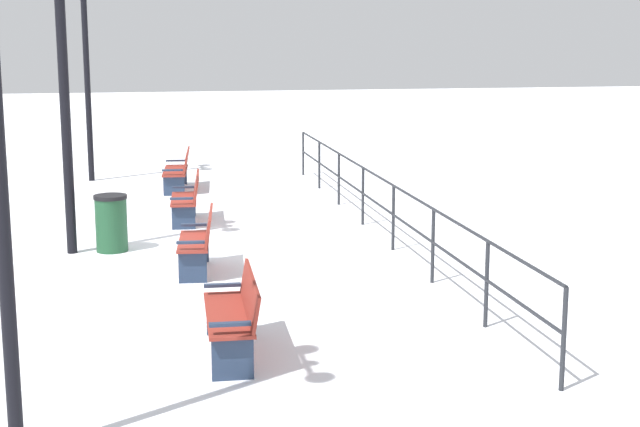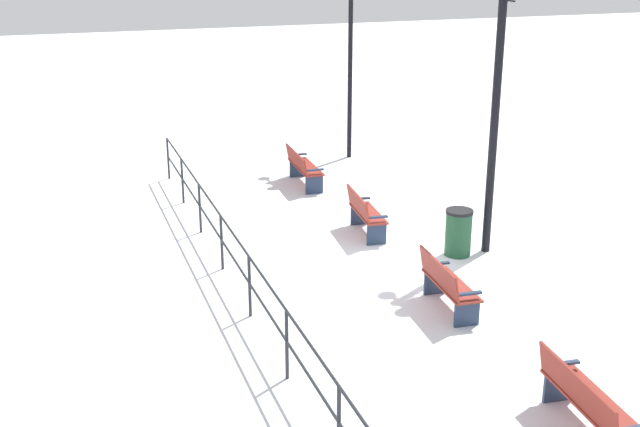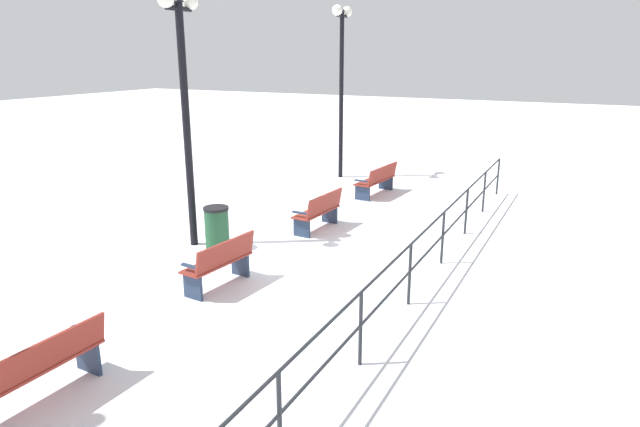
{
  "view_description": "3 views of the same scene",
  "coord_description": "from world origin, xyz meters",
  "px_view_note": "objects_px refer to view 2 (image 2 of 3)",
  "views": [
    {
      "loc": [
        0.74,
        15.06,
        3.39
      ],
      "look_at": [
        -2.01,
        1.04,
        0.63
      ],
      "focal_mm": 52.98,
      "sensor_mm": 36.0,
      "label": 1
    },
    {
      "loc": [
        -5.95,
        -12.42,
        5.77
      ],
      "look_at": [
        -1.65,
        0.05,
        1.21
      ],
      "focal_mm": 45.59,
      "sensor_mm": 36.0,
      "label": 2
    },
    {
      "loc": [
        -5.6,
        8.97,
        3.91
      ],
      "look_at": [
        -1.32,
        0.48,
        1.14
      ],
      "focal_mm": 31.12,
      "sensor_mm": 36.0,
      "label": 3
    }
  ],
  "objects_px": {
    "bench_nearest": "(587,402)",
    "lamppost_middle": "(498,76)",
    "bench_third": "(365,213)",
    "trash_bin": "(458,232)",
    "bench_second": "(447,284)",
    "lamppost_far": "(351,19)",
    "bench_fourth": "(303,167)"
  },
  "relations": [
    {
      "from": "bench_fourth",
      "to": "bench_second",
      "type": "bearing_deg",
      "value": -87.02
    },
    {
      "from": "bench_nearest",
      "to": "bench_second",
      "type": "bearing_deg",
      "value": 94.89
    },
    {
      "from": "bench_nearest",
      "to": "lamppost_middle",
      "type": "xyz_separation_m",
      "value": [
        1.93,
        5.71,
        2.91
      ]
    },
    {
      "from": "bench_third",
      "to": "lamppost_far",
      "type": "distance_m",
      "value": 6.83
    },
    {
      "from": "bench_third",
      "to": "trash_bin",
      "type": "xyz_separation_m",
      "value": [
        1.26,
        -1.58,
        -0.02
      ]
    },
    {
      "from": "bench_third",
      "to": "trash_bin",
      "type": "distance_m",
      "value": 2.02
    },
    {
      "from": "bench_third",
      "to": "lamppost_middle",
      "type": "relative_size",
      "value": 0.29
    },
    {
      "from": "bench_third",
      "to": "lamppost_far",
      "type": "height_order",
      "value": "lamppost_far"
    },
    {
      "from": "bench_nearest",
      "to": "bench_fourth",
      "type": "relative_size",
      "value": 1.03
    },
    {
      "from": "lamppost_far",
      "to": "trash_bin",
      "type": "xyz_separation_m",
      "value": [
        -0.61,
        -7.33,
        -3.22
      ]
    },
    {
      "from": "bench_second",
      "to": "bench_third",
      "type": "xyz_separation_m",
      "value": [
        0.05,
        3.65,
        0.01
      ]
    },
    {
      "from": "bench_nearest",
      "to": "bench_fourth",
      "type": "height_order",
      "value": "bench_nearest"
    },
    {
      "from": "bench_second",
      "to": "trash_bin",
      "type": "distance_m",
      "value": 2.44
    },
    {
      "from": "bench_nearest",
      "to": "lamppost_far",
      "type": "relative_size",
      "value": 0.33
    },
    {
      "from": "bench_nearest",
      "to": "lamppost_middle",
      "type": "bearing_deg",
      "value": 76.36
    },
    {
      "from": "bench_fourth",
      "to": "lamppost_far",
      "type": "bearing_deg",
      "value": 48.77
    },
    {
      "from": "bench_third",
      "to": "lamppost_middle",
      "type": "xyz_separation_m",
      "value": [
        1.87,
        -1.58,
        2.89
      ]
    },
    {
      "from": "bench_nearest",
      "to": "lamppost_middle",
      "type": "distance_m",
      "value": 6.69
    },
    {
      "from": "bench_nearest",
      "to": "trash_bin",
      "type": "xyz_separation_m",
      "value": [
        1.32,
        5.7,
        0.0
      ]
    },
    {
      "from": "bench_third",
      "to": "trash_bin",
      "type": "height_order",
      "value": "trash_bin"
    },
    {
      "from": "bench_third",
      "to": "bench_second",
      "type": "bearing_deg",
      "value": -85.14
    },
    {
      "from": "bench_second",
      "to": "lamppost_middle",
      "type": "xyz_separation_m",
      "value": [
        1.92,
        2.07,
        2.9
      ]
    },
    {
      "from": "bench_second",
      "to": "lamppost_far",
      "type": "bearing_deg",
      "value": 82.36
    },
    {
      "from": "bench_second",
      "to": "lamppost_middle",
      "type": "bearing_deg",
      "value": 51.01
    },
    {
      "from": "lamppost_middle",
      "to": "trash_bin",
      "type": "relative_size",
      "value": 5.59
    },
    {
      "from": "lamppost_far",
      "to": "trash_bin",
      "type": "bearing_deg",
      "value": -94.77
    },
    {
      "from": "bench_fourth",
      "to": "bench_third",
      "type": "bearing_deg",
      "value": -85.56
    },
    {
      "from": "bench_nearest",
      "to": "bench_second",
      "type": "distance_m",
      "value": 3.64
    },
    {
      "from": "bench_nearest",
      "to": "bench_second",
      "type": "xyz_separation_m",
      "value": [
        0.01,
        3.64,
        0.0
      ]
    },
    {
      "from": "lamppost_far",
      "to": "bench_nearest",
      "type": "bearing_deg",
      "value": -98.44
    },
    {
      "from": "bench_fourth",
      "to": "lamppost_middle",
      "type": "bearing_deg",
      "value": -66.66
    },
    {
      "from": "lamppost_middle",
      "to": "trash_bin",
      "type": "xyz_separation_m",
      "value": [
        -0.61,
        -0.01,
        -2.91
      ]
    }
  ]
}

